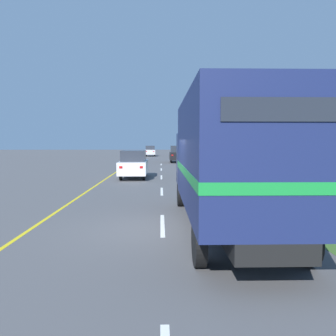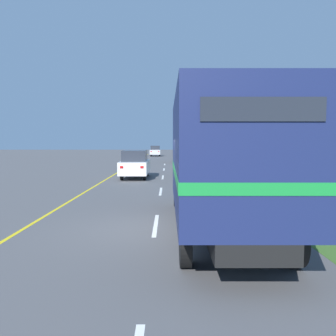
{
  "view_description": "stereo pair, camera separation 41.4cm",
  "coord_description": "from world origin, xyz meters",
  "px_view_note": "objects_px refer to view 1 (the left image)",
  "views": [
    {
      "loc": [
        -0.05,
        -8.97,
        2.43
      ],
      "look_at": [
        0.3,
        6.65,
        1.2
      ],
      "focal_mm": 35.0,
      "sensor_mm": 36.0,
      "label": 1
    },
    {
      "loc": [
        0.36,
        -8.97,
        2.43
      ],
      "look_at": [
        0.3,
        6.65,
        1.2
      ],
      "focal_mm": 35.0,
      "sensor_mm": 36.0,
      "label": 2
    }
  ],
  "objects_px": {
    "lead_car_black_ahead": "(177,154)",
    "delineator_post": "(275,194)",
    "lead_car_silver_ahead": "(150,151)",
    "horse_trailer_truck": "(229,160)",
    "highway_sign": "(295,152)",
    "lead_car_white": "(134,164)",
    "roadside_tree_mid": "(301,128)",
    "roadside_tree_near": "(315,121)"
  },
  "relations": [
    {
      "from": "roadside_tree_near",
      "to": "horse_trailer_truck",
      "type": "bearing_deg",
      "value": -123.82
    },
    {
      "from": "delineator_post",
      "to": "lead_car_silver_ahead",
      "type": "bearing_deg",
      "value": 97.6
    },
    {
      "from": "horse_trailer_truck",
      "to": "lead_car_white",
      "type": "distance_m",
      "value": 14.05
    },
    {
      "from": "highway_sign",
      "to": "roadside_tree_mid",
      "type": "height_order",
      "value": "roadside_tree_mid"
    },
    {
      "from": "roadside_tree_near",
      "to": "roadside_tree_mid",
      "type": "xyz_separation_m",
      "value": [
        2.88,
        8.65,
        -0.04
      ]
    },
    {
      "from": "lead_car_black_ahead",
      "to": "roadside_tree_mid",
      "type": "bearing_deg",
      "value": -45.33
    },
    {
      "from": "horse_trailer_truck",
      "to": "lead_car_silver_ahead",
      "type": "relative_size",
      "value": 2.13
    },
    {
      "from": "lead_car_silver_ahead",
      "to": "highway_sign",
      "type": "distance_m",
      "value": 43.89
    },
    {
      "from": "lead_car_black_ahead",
      "to": "highway_sign",
      "type": "height_order",
      "value": "highway_sign"
    },
    {
      "from": "lead_car_silver_ahead",
      "to": "roadside_tree_mid",
      "type": "relative_size",
      "value": 0.69
    },
    {
      "from": "roadside_tree_near",
      "to": "roadside_tree_mid",
      "type": "distance_m",
      "value": 9.12
    },
    {
      "from": "lead_car_black_ahead",
      "to": "roadside_tree_near",
      "type": "relative_size",
      "value": 0.69
    },
    {
      "from": "delineator_post",
      "to": "highway_sign",
      "type": "bearing_deg",
      "value": 54.68
    },
    {
      "from": "horse_trailer_truck",
      "to": "roadside_tree_mid",
      "type": "bearing_deg",
      "value": 62.24
    },
    {
      "from": "lead_car_black_ahead",
      "to": "delineator_post",
      "type": "height_order",
      "value": "lead_car_black_ahead"
    },
    {
      "from": "lead_car_white",
      "to": "roadside_tree_near",
      "type": "bearing_deg",
      "value": -9.26
    },
    {
      "from": "lead_car_silver_ahead",
      "to": "roadside_tree_near",
      "type": "distance_m",
      "value": 39.08
    },
    {
      "from": "lead_car_black_ahead",
      "to": "delineator_post",
      "type": "xyz_separation_m",
      "value": [
        2.28,
        -27.65,
        -0.5
      ]
    },
    {
      "from": "lead_car_silver_ahead",
      "to": "highway_sign",
      "type": "relative_size",
      "value": 1.27
    },
    {
      "from": "lead_car_white",
      "to": "roadside_tree_mid",
      "type": "height_order",
      "value": "roadside_tree_mid"
    },
    {
      "from": "highway_sign",
      "to": "roadside_tree_mid",
      "type": "relative_size",
      "value": 0.54
    },
    {
      "from": "roadside_tree_near",
      "to": "roadside_tree_mid",
      "type": "bearing_deg",
      "value": 71.59
    },
    {
      "from": "roadside_tree_mid",
      "to": "horse_trailer_truck",
      "type": "bearing_deg",
      "value": -117.76
    },
    {
      "from": "lead_car_silver_ahead",
      "to": "roadside_tree_near",
      "type": "relative_size",
      "value": 0.66
    },
    {
      "from": "lead_car_black_ahead",
      "to": "horse_trailer_truck",
      "type": "bearing_deg",
      "value": -90.31
    },
    {
      "from": "lead_car_black_ahead",
      "to": "lead_car_silver_ahead",
      "type": "distance_m",
      "value": 18.36
    },
    {
      "from": "lead_car_white",
      "to": "roadside_tree_mid",
      "type": "distance_m",
      "value": 16.1
    },
    {
      "from": "horse_trailer_truck",
      "to": "highway_sign",
      "type": "bearing_deg",
      "value": 53.99
    },
    {
      "from": "lead_car_white",
      "to": "roadside_tree_mid",
      "type": "bearing_deg",
      "value": 25.33
    },
    {
      "from": "lead_car_silver_ahead",
      "to": "delineator_post",
      "type": "bearing_deg",
      "value": -82.4
    },
    {
      "from": "roadside_tree_mid",
      "to": "delineator_post",
      "type": "relative_size",
      "value": 5.93
    },
    {
      "from": "horse_trailer_truck",
      "to": "roadside_tree_near",
      "type": "xyz_separation_m",
      "value": [
        7.81,
        11.66,
        1.81
      ]
    },
    {
      "from": "roadside_tree_near",
      "to": "lead_car_black_ahead",
      "type": "bearing_deg",
      "value": 111.61
    },
    {
      "from": "horse_trailer_truck",
      "to": "highway_sign",
      "type": "relative_size",
      "value": 2.7
    },
    {
      "from": "lead_car_black_ahead",
      "to": "roadside_tree_mid",
      "type": "relative_size",
      "value": 0.71
    },
    {
      "from": "lead_car_white",
      "to": "lead_car_silver_ahead",
      "type": "bearing_deg",
      "value": 90.0
    },
    {
      "from": "horse_trailer_truck",
      "to": "lead_car_white",
      "type": "height_order",
      "value": "horse_trailer_truck"
    },
    {
      "from": "lead_car_silver_ahead",
      "to": "roadside_tree_mid",
      "type": "xyz_separation_m",
      "value": [
        14.33,
        -28.61,
        2.8
      ]
    },
    {
      "from": "highway_sign",
      "to": "roadside_tree_near",
      "type": "distance_m",
      "value": 7.16
    },
    {
      "from": "horse_trailer_truck",
      "to": "roadside_tree_near",
      "type": "distance_m",
      "value": 14.15
    },
    {
      "from": "lead_car_white",
      "to": "roadside_tree_near",
      "type": "height_order",
      "value": "roadside_tree_near"
    },
    {
      "from": "roadside_tree_near",
      "to": "lead_car_white",
      "type": "bearing_deg",
      "value": 170.74
    }
  ]
}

